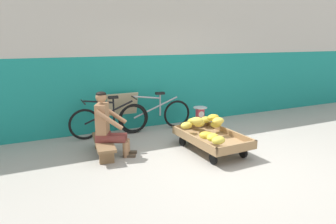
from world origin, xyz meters
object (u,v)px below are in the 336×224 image
bicycle_near_left (109,120)px  bicycle_far_left (156,115)px  low_bench (104,144)px  vendor_seated (108,124)px  weighing_scale (200,114)px  plastic_crate (200,127)px  banana_cart (211,139)px  sign_board (122,111)px  shopping_bag (212,133)px

bicycle_near_left → bicycle_far_left: same height
low_bench → vendor_seated: size_ratio=0.99×
vendor_seated → weighing_scale: (2.10, 0.38, -0.11)m
low_bench → plastic_crate: (2.17, 0.34, -0.05)m
vendor_seated → plastic_crate: vendor_seated is taller
banana_cart → sign_board: size_ratio=1.70×
plastic_crate → weighing_scale: weighing_scale is taller
banana_cart → shopping_bag: banana_cart is taller
weighing_scale → bicycle_near_left: (-1.80, 0.67, -0.10)m
banana_cart → plastic_crate: 1.06m
banana_cart → shopping_bag: size_ratio=6.12×
low_bench → plastic_crate: plastic_crate is taller
bicycle_near_left → bicycle_far_left: bearing=1.7°
plastic_crate → shopping_bag: (0.06, -0.37, -0.03)m
vendor_seated → bicycle_far_left: bearing=38.4°
plastic_crate → bicycle_near_left: bearing=159.6°
bicycle_far_left → sign_board: sign_board is taller
bicycle_far_left → shopping_bag: size_ratio=6.92×
sign_board → low_bench: bearing=-119.0°
shopping_bag → sign_board: bearing=137.0°
low_bench → bicycle_far_left: (1.45, 1.05, 0.15)m
plastic_crate → weighing_scale: bearing=-90.0°
low_bench → weighing_scale: (2.17, 0.34, 0.25)m
low_bench → plastic_crate: size_ratio=3.13×
vendor_seated → bicycle_far_left: size_ratio=0.69×
banana_cart → vendor_seated: vendor_seated is taller
vendor_seated → shopping_bag: size_ratio=4.75×
vendor_seated → shopping_bag: (2.16, 0.01, -0.45)m
bicycle_far_left → plastic_crate: bearing=-43.9°
bicycle_far_left → sign_board: 0.77m
weighing_scale → bicycle_far_left: size_ratio=0.18×
bicycle_near_left → sign_board: size_ratio=1.92×
sign_board → shopping_bag: bearing=-43.0°
plastic_crate → bicycle_far_left: (-0.73, 0.70, 0.20)m
banana_cart → vendor_seated: bearing=160.5°
low_bench → bicycle_far_left: 1.79m
low_bench → vendor_seated: (0.08, -0.04, 0.37)m
weighing_scale → sign_board: (-1.42, 1.01, -0.03)m
sign_board → bicycle_far_left: bearing=-24.0°
banana_cart → sign_board: bearing=118.0°
plastic_crate → sign_board: sign_board is taller
banana_cart → plastic_crate: banana_cart is taller
banana_cart → weighing_scale: 1.08m
low_bench → vendor_seated: vendor_seated is taller
banana_cart → bicycle_near_left: (-1.45, 1.67, 0.11)m
banana_cart → plastic_crate: size_ratio=4.08×
bicycle_near_left → bicycle_far_left: size_ratio=1.00×
low_bench → shopping_bag: low_bench is taller
vendor_seated → sign_board: (0.67, 1.39, -0.14)m
vendor_seated → plastic_crate: (2.10, 0.38, -0.42)m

